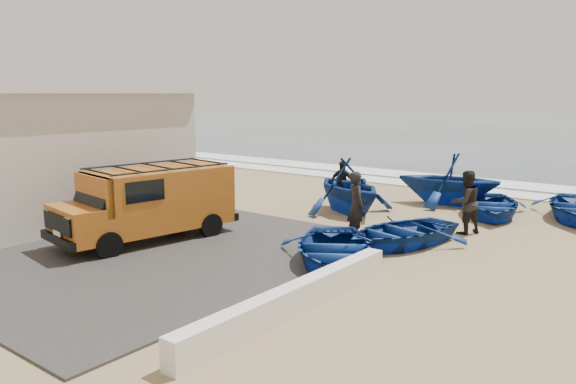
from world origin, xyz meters
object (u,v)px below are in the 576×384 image
Objects in this scene: building at (9,150)px; boat_near_left at (333,249)px; boat_near_right at (400,232)px; fisherman_front at (356,205)px; boat_far_left at (448,179)px; boat_mid_right at (490,205)px; fisherman_back at (342,183)px; parapet at (295,299)px; fisherman_middle at (466,202)px; van at (150,201)px; boat_mid_left at (348,185)px.

boat_near_left is at bearing 9.48° from building.
fisherman_front is (-1.29, -0.14, 0.58)m from boat_near_right.
fisherman_front is (-0.06, -6.34, 0.01)m from boat_far_left.
fisherman_back reaches higher than boat_mid_right.
fisherman_back is at bearing -15.72° from fisherman_front.
fisherman_front is (-1.90, 5.29, 0.68)m from parapet.
boat_mid_right is 2.80m from fisherman_middle.
fisherman_middle is 5.17m from fisherman_back.
fisherman_back is (-4.82, -1.48, 0.43)m from boat_mid_right.
fisherman_front reaches higher than boat_far_left.
van is at bearing -130.86° from boat_near_right.
building is 5.12× the size of fisherman_middle.
parapet is 3.27× the size of fisherman_middle.
van is 8.92m from fisherman_middle.
boat_far_left reaches higher than boat_near_left.
boat_mid_right is 1.03× the size of boat_far_left.
boat_near_right is at bearing -2.11° from boat_far_left.
boat_near_left is 2.58m from fisherman_front.
boat_far_left is (10.66, 10.63, -1.22)m from building.
van is (-6.28, 1.71, 0.84)m from parapet.
fisherman_front reaches higher than fisherman_middle.
boat_near_left is at bearing 145.92° from fisherman_front.
fisherman_back is (-2.86, 3.75, -0.14)m from fisherman_front.
boat_far_left is at bearing 126.66° from boat_mid_right.
boat_near_left is 8.78m from boat_far_left.
boat_near_left is at bearing 110.36° from parapet.
parapet is at bearing -6.48° from van.
parapet is 10.24m from fisherman_back.
parapet is 11.80m from boat_far_left.
parapet is 5.67m from fisherman_front.
boat_far_left is 1.88× the size of fisherman_front.
building reaches higher than parapet.
boat_far_left reaches higher than fisherman_middle.
boat_mid_left is 4.04m from boat_far_left.
building is 2.63× the size of boat_near_right.
fisherman_front is (-1.96, -5.23, 0.57)m from boat_mid_right.
boat_near_right is 1.88× the size of fisherman_front.
boat_near_left is 1.06× the size of boat_far_left.
building is 5.78× the size of fisherman_back.
boat_mid_left is at bearing 156.39° from boat_near_right.
fisherman_middle is at bearing 15.22° from boat_far_left.
building reaches higher than boat_mid_left.
boat_mid_left reaches higher than boat_mid_right.
fisherman_middle is (0.19, -2.74, 0.54)m from boat_mid_right.
building is 1.57× the size of parapet.
boat_mid_right is 2.27× the size of fisherman_back.
building is 11.25m from fisherman_back.
van is 1.37× the size of boat_mid_right.
fisherman_back is at bearing 72.03° from boat_mid_left.
parapet is 3.69× the size of fisherman_back.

